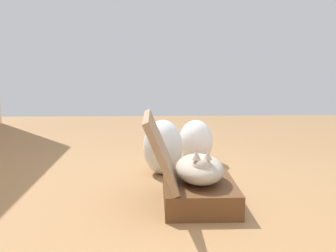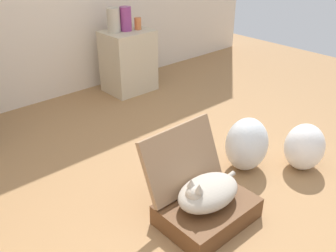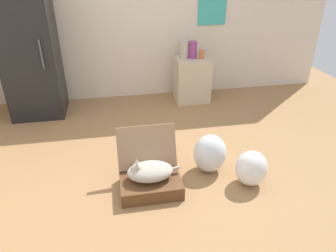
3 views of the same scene
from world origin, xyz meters
name	(u,v)px [view 1 (image 1 of 3)]	position (x,y,z in m)	size (l,w,h in m)	color
ground_plane	(171,208)	(0.00, 0.00, 0.00)	(7.68, 7.68, 0.00)	#9E7247
suitcase_base	(199,193)	(0.07, -0.17, 0.07)	(0.56, 0.42, 0.14)	brown
suitcase_lid	(160,149)	(0.07, 0.06, 0.34)	(0.56, 0.42, 0.04)	#9B7756
cat	(200,168)	(0.07, -0.17, 0.22)	(0.50, 0.28, 0.21)	#B2A899
plastic_bag_white	(163,147)	(0.71, 0.03, 0.20)	(0.33, 0.30, 0.41)	silver
plastic_bag_clear	(196,141)	(1.03, -0.25, 0.18)	(0.30, 0.28, 0.36)	white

